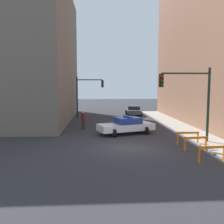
% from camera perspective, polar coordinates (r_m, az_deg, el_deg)
% --- Properties ---
extents(ground_plane, '(120.00, 120.00, 0.00)m').
position_cam_1_polar(ground_plane, '(16.61, 3.32, -8.17)').
color(ground_plane, '#2D2D33').
extents(sidewalk_right, '(2.40, 44.00, 0.12)m').
position_cam_1_polar(sidewalk_right, '(18.38, 23.05, -7.06)').
color(sidewalk_right, '#9E998E').
rests_on(sidewalk_right, ground_plane).
extents(building_corner_left, '(14.00, 20.00, 15.43)m').
position_cam_1_polar(building_corner_left, '(31.83, -22.45, 12.17)').
color(building_corner_left, '#6B6056').
rests_on(building_corner_left, ground_plane).
extents(traffic_light_near, '(3.64, 0.35, 5.20)m').
position_cam_1_polar(traffic_light_near, '(18.29, 17.90, 4.05)').
color(traffic_light_near, black).
rests_on(traffic_light_near, sidewalk_right).
extents(traffic_light_far, '(3.44, 0.35, 5.20)m').
position_cam_1_polar(traffic_light_far, '(31.73, -6.00, 4.80)').
color(traffic_light_far, black).
rests_on(traffic_light_far, ground_plane).
extents(police_car, '(5.05, 3.30, 1.52)m').
position_cam_1_polar(police_car, '(21.15, 3.29, -3.07)').
color(police_car, white).
rests_on(police_car, ground_plane).
extents(parked_car_near, '(2.51, 4.44, 1.31)m').
position_cam_1_polar(parked_car_near, '(34.48, 4.95, 0.38)').
color(parked_car_near, '#474C51').
rests_on(parked_car_near, ground_plane).
extents(pedestrian_crossing, '(0.45, 0.45, 1.66)m').
position_cam_1_polar(pedestrian_crossing, '(23.70, -6.58, -1.78)').
color(pedestrian_crossing, '#382D23').
rests_on(pedestrian_crossing, ground_plane).
extents(barrier_front, '(1.60, 0.31, 0.90)m').
position_cam_1_polar(barrier_front, '(14.37, 21.85, -8.33)').
color(barrier_front, orange).
rests_on(barrier_front, ground_plane).
extents(barrier_mid, '(1.59, 0.37, 0.90)m').
position_cam_1_polar(barrier_mid, '(16.56, 18.55, -6.33)').
color(barrier_mid, orange).
rests_on(barrier_mid, ground_plane).
extents(barrier_back, '(1.60, 0.20, 0.90)m').
position_cam_1_polar(barrier_back, '(18.10, 16.92, -5.23)').
color(barrier_back, orange).
rests_on(barrier_back, ground_plane).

